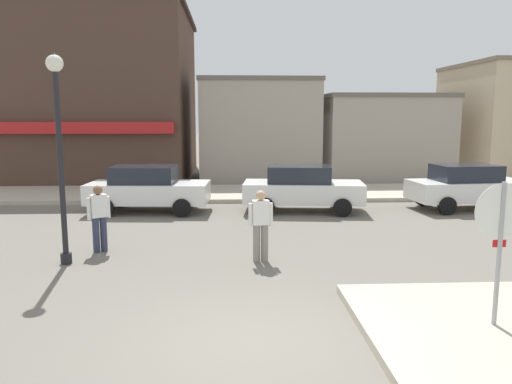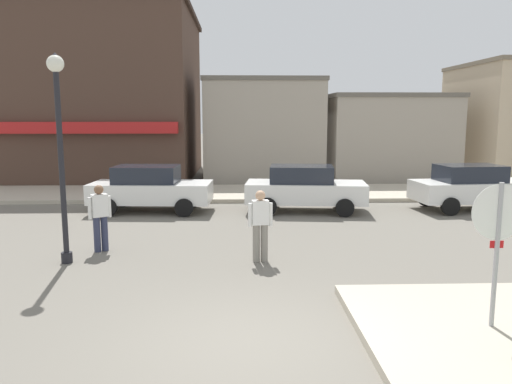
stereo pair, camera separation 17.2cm
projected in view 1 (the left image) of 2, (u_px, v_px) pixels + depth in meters
ground_plane at (254, 342)px, 7.20m from camera, size 160.00×160.00×0.00m
kerb_far at (239, 193)px, 20.48m from camera, size 80.00×4.00×0.15m
stop_sign at (500, 235)px, 7.26m from camera, size 0.82×0.07×2.30m
lamp_post at (58, 129)px, 10.56m from camera, size 0.36×0.36×4.54m
parked_car_nearest at (148, 188)px, 16.76m from camera, size 4.10×2.07×1.56m
parked_car_second at (302, 188)px, 16.87m from camera, size 4.16×2.21×1.56m
parked_car_third at (468, 186)px, 17.25m from camera, size 4.14×2.15×1.56m
pedestrian_crossing_near at (261, 224)px, 11.04m from camera, size 0.56×0.26×1.61m
pedestrian_crossing_far at (99, 216)px, 11.83m from camera, size 0.52×0.38×1.61m
building_corner_shop at (90, 95)px, 26.21m from camera, size 10.64×10.20×8.55m
building_storefront_left_near at (258, 130)px, 25.32m from camera, size 5.83×5.21×5.01m
building_storefront_left_mid at (378, 136)px, 26.05m from camera, size 6.13×6.17×4.26m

